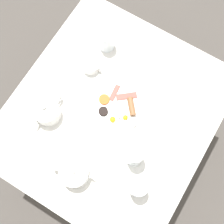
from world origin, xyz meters
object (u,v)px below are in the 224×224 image
object	(u,v)px
teapot_near	(74,173)
water_glass_short	(134,156)
breakfast_plate	(117,107)
teacup_with_saucer_left	(91,67)
creamer_jug	(131,222)
fork_by_plate	(179,120)
water_glass_tall	(138,188)
wine_glass_spare	(107,40)
napkin_folded	(139,47)
spoon_for_tea	(30,157)
teapot_far	(47,111)
knife_by_plate	(185,79)

from	to	relation	value
teapot_near	water_glass_short	world-z (taller)	water_glass_short
breakfast_plate	teacup_with_saucer_left	world-z (taller)	teacup_with_saucer_left
creamer_jug	fork_by_plate	size ratio (longest dim) A/B	0.44
teacup_with_saucer_left	water_glass_short	bearing A→B (deg)	-34.18
water_glass_tall	wine_glass_spare	size ratio (longest dim) A/B	1.17
napkin_folded	teapot_near	bearing A→B (deg)	-84.55
teapot_near	fork_by_plate	distance (m)	0.56
teacup_with_saucer_left	wine_glass_spare	world-z (taller)	wine_glass_spare
water_glass_short	teapot_near	bearing A→B (deg)	-133.22
water_glass_tall	fork_by_plate	xyz separation A→B (m)	(0.02, 0.38, -0.07)
spoon_for_tea	teapot_far	bearing A→B (deg)	101.51
water_glass_tall	spoon_for_tea	bearing A→B (deg)	-164.77
teacup_with_saucer_left	napkin_folded	xyz separation A→B (m)	(0.15, 0.23, -0.02)
teapot_far	water_glass_tall	distance (m)	0.55
napkin_folded	knife_by_plate	world-z (taller)	napkin_folded
breakfast_plate	wine_glass_spare	world-z (taller)	wine_glass_spare
teapot_near	knife_by_plate	size ratio (longest dim) A/B	1.13
teapot_far	wine_glass_spare	distance (m)	0.46
teapot_far	wine_glass_spare	size ratio (longest dim) A/B	1.82
water_glass_tall	water_glass_short	bearing A→B (deg)	125.96
creamer_jug	knife_by_plate	world-z (taller)	creamer_jug
teapot_near	napkin_folded	xyz separation A→B (m)	(-0.07, 0.72, -0.04)
breakfast_plate	napkin_folded	world-z (taller)	breakfast_plate
napkin_folded	water_glass_tall	bearing A→B (deg)	-61.27
fork_by_plate	water_glass_short	bearing A→B (deg)	-109.97
teapot_near	creamer_jug	distance (m)	0.33
teapot_near	fork_by_plate	bearing A→B (deg)	39.26
teapot_far	water_glass_short	distance (m)	0.47
teacup_with_saucer_left	water_glass_tall	xyz separation A→B (m)	(0.49, -0.39, 0.04)
wine_glass_spare	napkin_folded	bearing A→B (deg)	28.09
water_glass_short	spoon_for_tea	bearing A→B (deg)	-149.20
breakfast_plate	fork_by_plate	size ratio (longest dim) A/B	1.56
knife_by_plate	breakfast_plate	bearing A→B (deg)	-125.15
water_glass_tall	creamer_jug	distance (m)	0.15
teacup_with_saucer_left	creamer_jug	bearing A→B (deg)	-44.35
fork_by_plate	napkin_folded	bearing A→B (deg)	146.00
creamer_jug	napkin_folded	size ratio (longest dim) A/B	0.47
water_glass_tall	creamer_jug	xyz separation A→B (m)	(0.05, -0.14, -0.04)
napkin_folded	knife_by_plate	distance (m)	0.29
teapot_far	fork_by_plate	bearing A→B (deg)	125.55
teapot_far	fork_by_plate	xyz separation A→B (m)	(0.56, 0.30, -0.04)
wine_glass_spare	creamer_jug	xyz separation A→B (m)	(0.54, -0.68, -0.03)
teapot_far	water_glass_short	bearing A→B (deg)	101.05
teacup_with_saucer_left	teapot_far	bearing A→B (deg)	-99.54
teapot_far	water_glass_short	size ratio (longest dim) A/B	1.49
teapot_far	spoon_for_tea	xyz separation A→B (m)	(0.05, -0.22, -0.04)
teapot_far	wine_glass_spare	xyz separation A→B (m)	(0.05, 0.46, 0.01)
wine_glass_spare	spoon_for_tea	xyz separation A→B (m)	(-0.01, -0.68, -0.06)
teacup_with_saucer_left	teapot_near	bearing A→B (deg)	-65.66
wine_glass_spare	creamer_jug	size ratio (longest dim) A/B	1.50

